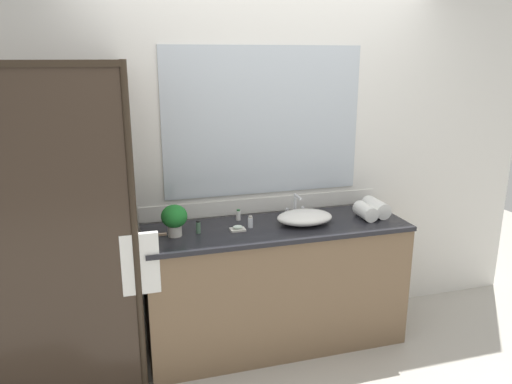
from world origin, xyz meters
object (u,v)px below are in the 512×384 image
amenity_bottle_conditioner (238,215)px  rolled_towel_middle (365,211)px  faucet (295,209)px  potted_plant (174,218)px  rolled_towel_near_edge (376,207)px  amenity_bottle_lotion (198,227)px  amenity_bottle_shampoo (250,222)px  soap_dish (238,228)px  sink_basin (305,217)px

amenity_bottle_conditioner → rolled_towel_middle: 0.90m
faucet → amenity_bottle_conditioner: (-0.42, 0.02, -0.02)m
potted_plant → rolled_towel_near_edge: (1.45, 0.02, -0.06)m
rolled_towel_middle → rolled_towel_near_edge: bearing=23.0°
faucet → amenity_bottle_lotion: bearing=-167.7°
rolled_towel_middle → potted_plant: bearing=178.9°
potted_plant → faucet: bearing=11.0°
amenity_bottle_shampoo → rolled_towel_middle: bearing=-3.0°
amenity_bottle_lotion → rolled_towel_middle: (1.19, -0.04, 0.01)m
amenity_bottle_shampoo → rolled_towel_middle: (0.83, -0.04, 0.01)m
soap_dish → amenity_bottle_shampoo: bearing=17.4°
sink_basin → amenity_bottle_conditioner: bearing=154.5°
faucet → amenity_bottle_lotion: 0.75m
amenity_bottle_conditioner → faucet: bearing=-2.6°
rolled_towel_middle → amenity_bottle_shampoo: bearing=177.0°
potted_plant → soap_dish: 0.43m
rolled_towel_near_edge → soap_dish: bearing=-178.2°
potted_plant → soap_dish: potted_plant is taller
soap_dish → amenity_bottle_conditioner: bearing=74.4°
rolled_towel_near_edge → rolled_towel_middle: 0.12m
faucet → amenity_bottle_conditioner: faucet is taller
potted_plant → sink_basin: bearing=-0.5°
sink_basin → rolled_towel_middle: size_ratio=1.96×
sink_basin → amenity_bottle_lotion: size_ratio=4.60×
amenity_bottle_conditioner → rolled_towel_near_edge: 1.00m
soap_dish → amenity_bottle_lotion: amenity_bottle_lotion is taller
potted_plant → amenity_bottle_conditioner: size_ratio=2.64×
potted_plant → rolled_towel_near_edge: bearing=0.8°
potted_plant → rolled_towel_middle: potted_plant is taller
faucet → rolled_towel_near_edge: size_ratio=0.71×
sink_basin → rolled_towel_near_edge: (0.56, 0.03, 0.01)m
sink_basin → amenity_bottle_conditioner: (-0.42, 0.20, -0.01)m
faucet → rolled_towel_middle: 0.50m
rolled_towel_middle → faucet: bearing=156.4°
faucet → soap_dish: faucet is taller
faucet → rolled_towel_middle: size_ratio=0.86×
amenity_bottle_lotion → rolled_towel_near_edge: (1.30, 0.01, 0.02)m
faucet → amenity_bottle_shampoo: bearing=-157.8°
faucet → soap_dish: bearing=-158.8°
soap_dish → rolled_towel_middle: rolled_towel_middle is taller
sink_basin → potted_plant: size_ratio=1.89×
sink_basin → amenity_bottle_shampoo: bearing=176.1°
soap_dish → potted_plant: bearing=178.3°
rolled_towel_middle → soap_dish: bearing=179.2°
sink_basin → potted_plant: potted_plant is taller
faucet → soap_dish: 0.51m
amenity_bottle_conditioner → amenity_bottle_lotion: bearing=-150.3°
faucet → potted_plant: (-0.89, -0.17, 0.07)m
soap_dish → amenity_bottle_conditioner: amenity_bottle_conditioner is taller
amenity_bottle_lotion → rolled_towel_middle: 1.19m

